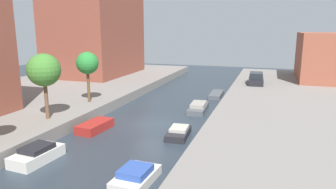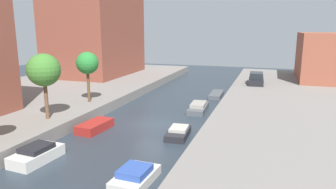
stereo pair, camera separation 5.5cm
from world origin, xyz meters
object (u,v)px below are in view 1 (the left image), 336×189
(street_tree_3, at_px, (87,64))
(street_tree_2, at_px, (44,70))
(parked_car, at_px, (256,79))
(moored_boat_right_2, at_px, (179,133))
(moored_boat_left_2, at_px, (95,126))
(moored_boat_right_1, at_px, (136,176))
(moored_boat_left_1, at_px, (37,155))
(moored_boat_right_3, at_px, (198,107))
(moored_boat_right_4, at_px, (216,95))

(street_tree_3, bearing_deg, street_tree_2, -90.00)
(parked_car, xyz_separation_m, moored_boat_right_2, (-4.63, -19.12, -1.31))
(moored_boat_left_2, xyz_separation_m, moored_boat_right_2, (6.71, 0.74, -0.04))
(moored_boat_right_1, bearing_deg, parked_car, 79.91)
(street_tree_2, relative_size, moored_boat_left_1, 1.54)
(parked_car, bearing_deg, street_tree_3, -134.41)
(parked_car, height_order, moored_boat_right_2, parked_car)
(street_tree_2, height_order, moored_boat_right_2, street_tree_2)
(moored_boat_right_3, xyz_separation_m, moored_boat_right_4, (0.61, 6.96, -0.10))
(street_tree_2, relative_size, moored_boat_right_2, 1.64)
(moored_boat_left_1, xyz_separation_m, moored_boat_right_1, (6.84, -0.59, -0.06))
(moored_boat_right_2, relative_size, moored_boat_right_4, 0.75)
(street_tree_2, xyz_separation_m, moored_boat_right_4, (10.55, 16.59, -4.58))
(street_tree_2, xyz_separation_m, moored_boat_right_2, (10.18, 1.93, -4.52))
(street_tree_2, height_order, moored_boat_right_1, street_tree_2)
(moored_boat_right_1, height_order, moored_boat_right_3, moored_boat_right_1)
(moored_boat_left_1, xyz_separation_m, moored_boat_right_3, (6.73, 14.66, -0.10))
(moored_boat_right_2, distance_m, moored_boat_right_3, 7.70)
(moored_boat_left_2, height_order, moored_boat_right_3, moored_boat_right_3)
(moored_boat_right_1, xyz_separation_m, moored_boat_right_2, (0.12, 7.55, -0.07))
(moored_boat_right_4, bearing_deg, moored_boat_left_1, -108.75)
(parked_car, xyz_separation_m, moored_boat_left_1, (-11.59, -26.08, -1.18))
(moored_boat_left_1, bearing_deg, moored_boat_right_1, -4.96)
(street_tree_2, xyz_separation_m, moored_boat_left_1, (3.21, -5.03, -4.38))
(moored_boat_left_1, distance_m, moored_boat_right_3, 16.13)
(street_tree_3, relative_size, moored_boat_left_2, 1.45)
(moored_boat_left_1, relative_size, moored_boat_right_2, 1.06)
(parked_car, bearing_deg, moored_boat_left_2, -119.72)
(street_tree_3, distance_m, moored_boat_left_1, 12.20)
(street_tree_2, relative_size, parked_car, 1.16)
(moored_boat_left_1, bearing_deg, street_tree_3, 106.33)
(moored_boat_right_1, distance_m, moored_boat_right_3, 15.25)
(moored_boat_left_2, relative_size, moored_boat_right_4, 0.80)
(parked_car, xyz_separation_m, moored_boat_right_4, (-4.25, -4.46, -1.38))
(street_tree_3, bearing_deg, moored_boat_right_3, 20.34)
(moored_boat_right_3, bearing_deg, street_tree_2, -135.92)
(moored_boat_left_1, height_order, moored_boat_left_2, moored_boat_left_1)
(moored_boat_right_2, height_order, moored_boat_right_4, moored_boat_right_2)
(moored_boat_right_2, bearing_deg, street_tree_2, -169.25)
(parked_car, height_order, moored_boat_right_1, parked_car)
(street_tree_2, xyz_separation_m, parked_car, (14.80, 21.05, -3.20))
(street_tree_3, bearing_deg, moored_boat_right_1, -48.98)
(moored_boat_left_1, bearing_deg, moored_boat_left_2, 87.66)
(street_tree_2, bearing_deg, parked_car, 54.89)
(moored_boat_right_4, bearing_deg, moored_boat_right_2, -91.47)
(street_tree_3, relative_size, moored_boat_right_4, 1.15)
(moored_boat_right_2, height_order, moored_boat_right_3, moored_boat_right_3)
(street_tree_3, height_order, moored_boat_right_4, street_tree_3)
(street_tree_2, xyz_separation_m, moored_boat_right_3, (9.94, 9.63, -4.48))
(parked_car, relative_size, moored_boat_right_4, 1.06)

